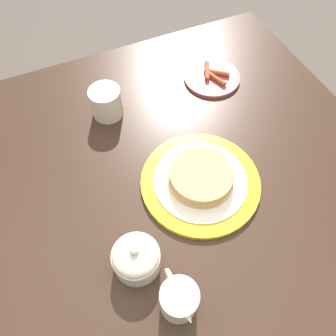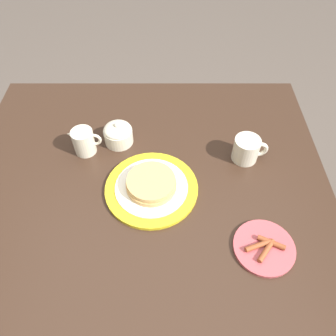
{
  "view_description": "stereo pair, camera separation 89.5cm",
  "coord_description": "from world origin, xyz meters",
  "px_view_note": "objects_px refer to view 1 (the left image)",
  "views": [
    {
      "loc": [
        -0.3,
        0.2,
        1.45
      ],
      "look_at": [
        0.07,
        0.03,
        0.8
      ],
      "focal_mm": 35.0,
      "sensor_mm": 36.0,
      "label": 1
    },
    {
      "loc": [
        0.07,
        -0.61,
        1.58
      ],
      "look_at": [
        0.07,
        0.03,
        0.8
      ],
      "focal_mm": 35.0,
      "sensor_mm": 36.0,
      "label": 2
    }
  ],
  "objects_px": {
    "pancake_plate": "(201,180)",
    "coffee_mug": "(106,101)",
    "creamer_pitcher": "(179,300)",
    "side_plate_bacon": "(212,77)",
    "sugar_bowl": "(136,258)"
  },
  "relations": [
    {
      "from": "creamer_pitcher",
      "to": "sugar_bowl",
      "type": "relative_size",
      "value": 1.14
    },
    {
      "from": "coffee_mug",
      "to": "pancake_plate",
      "type": "bearing_deg",
      "value": -156.93
    },
    {
      "from": "pancake_plate",
      "to": "side_plate_bacon",
      "type": "distance_m",
      "value": 0.36
    },
    {
      "from": "side_plate_bacon",
      "to": "coffee_mug",
      "type": "bearing_deg",
      "value": 90.47
    },
    {
      "from": "creamer_pitcher",
      "to": "coffee_mug",
      "type": "bearing_deg",
      "value": -3.45
    },
    {
      "from": "pancake_plate",
      "to": "creamer_pitcher",
      "type": "relative_size",
      "value": 2.56
    },
    {
      "from": "coffee_mug",
      "to": "sugar_bowl",
      "type": "distance_m",
      "value": 0.42
    },
    {
      "from": "pancake_plate",
      "to": "coffee_mug",
      "type": "bearing_deg",
      "value": 23.07
    },
    {
      "from": "coffee_mug",
      "to": "side_plate_bacon",
      "type": "bearing_deg",
      "value": -89.53
    },
    {
      "from": "side_plate_bacon",
      "to": "coffee_mug",
      "type": "xyz_separation_m",
      "value": [
        -0.0,
        0.32,
        0.03
      ]
    },
    {
      "from": "pancake_plate",
      "to": "coffee_mug",
      "type": "height_order",
      "value": "coffee_mug"
    },
    {
      "from": "side_plate_bacon",
      "to": "sugar_bowl",
      "type": "relative_size",
      "value": 1.7
    },
    {
      "from": "pancake_plate",
      "to": "sugar_bowl",
      "type": "bearing_deg",
      "value": 119.95
    },
    {
      "from": "side_plate_bacon",
      "to": "creamer_pitcher",
      "type": "bearing_deg",
      "value": 146.25
    },
    {
      "from": "pancake_plate",
      "to": "side_plate_bacon",
      "type": "xyz_separation_m",
      "value": [
        0.3,
        -0.19,
        -0.01
      ]
    }
  ]
}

